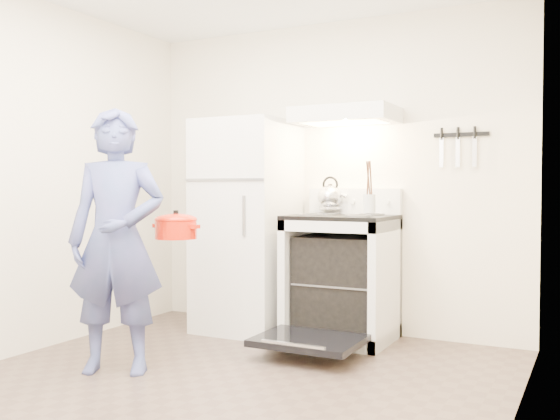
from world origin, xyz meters
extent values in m
plane|color=brown|center=(0.00, 0.00, 0.00)|extent=(3.60, 3.60, 0.00)
cube|color=silver|center=(0.00, 1.80, 1.25)|extent=(3.20, 0.02, 2.50)
cube|color=silver|center=(-0.58, 1.45, 0.85)|extent=(0.70, 0.70, 1.70)
cube|color=silver|center=(0.23, 1.48, 0.46)|extent=(0.76, 0.65, 0.92)
cube|color=black|center=(0.23, 1.48, 0.94)|extent=(0.76, 0.65, 0.03)
cube|color=silver|center=(0.23, 1.76, 1.05)|extent=(0.76, 0.07, 0.20)
cube|color=black|center=(0.23, 0.88, 0.12)|extent=(0.70, 0.54, 0.04)
cube|color=gray|center=(0.23, 1.48, 0.44)|extent=(0.60, 0.52, 0.01)
cube|color=silver|center=(0.23, 1.55, 1.71)|extent=(0.76, 0.50, 0.12)
cube|color=black|center=(1.05, 1.79, 1.55)|extent=(0.40, 0.02, 0.03)
cylinder|color=#937551|center=(0.23, 1.41, 0.45)|extent=(0.36, 0.36, 0.02)
cylinder|color=silver|center=(0.50, 1.34, 1.05)|extent=(0.10, 0.10, 0.13)
imported|color=navy|center=(-0.72, 0.07, 0.83)|extent=(0.71, 0.61, 1.65)
camera|label=1|loc=(1.96, -2.93, 1.15)|focal=40.00mm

